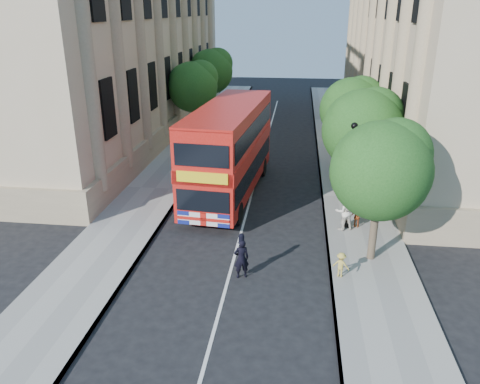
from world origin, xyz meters
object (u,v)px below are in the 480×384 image
(lamp_post, at_px, (350,181))
(woman_pedestrian, at_px, (344,211))
(box_van, at_px, (214,152))
(double_decker_bus, at_px, (230,148))
(police_constable, at_px, (241,259))

(lamp_post, bearing_deg, woman_pedestrian, -120.00)
(lamp_post, height_order, box_van, lamp_post)
(double_decker_bus, height_order, woman_pedestrian, double_decker_bus)
(lamp_post, distance_m, woman_pedestrian, 1.49)
(police_constable, relative_size, woman_pedestrian, 0.89)
(police_constable, xyz_separation_m, woman_pedestrian, (4.35, 4.73, 0.22))
(box_van, bearing_deg, police_constable, -70.24)
(police_constable, height_order, woman_pedestrian, woman_pedestrian)
(lamp_post, relative_size, box_van, 1.10)
(double_decker_bus, bearing_deg, police_constable, -73.92)
(box_van, distance_m, woman_pedestrian, 11.37)
(box_van, distance_m, police_constable, 13.49)
(lamp_post, distance_m, police_constable, 6.93)
(box_van, bearing_deg, lamp_post, -40.35)
(woman_pedestrian, bearing_deg, police_constable, 28.26)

